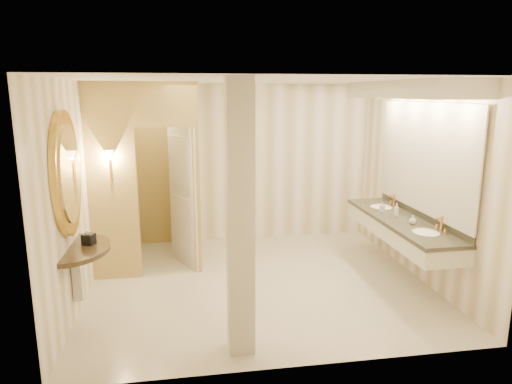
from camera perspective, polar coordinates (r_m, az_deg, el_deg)
floor at (r=6.38m, az=0.35°, el=-11.25°), size 4.50×4.50×0.00m
ceiling at (r=5.86m, az=0.38°, el=13.76°), size 4.50×4.50×0.00m
wall_back at (r=7.92m, az=-2.02°, el=3.57°), size 4.50×0.02×2.70m
wall_front at (r=4.08m, az=5.02°, el=-4.87°), size 4.50×0.02×2.70m
wall_left at (r=6.03m, az=-21.21°, el=-0.02°), size 0.02×4.00×2.70m
wall_right at (r=6.72m, az=19.66°, el=1.28°), size 0.02×4.00×2.70m
toilet_closet at (r=6.84m, az=-10.34°, el=2.29°), size 1.50×1.55×2.70m
wall_sconce at (r=6.33m, az=-17.81°, el=4.28°), size 0.14×0.14×0.42m
vanity at (r=6.41m, az=18.38°, el=3.40°), size 0.75×2.59×2.09m
console_shelf at (r=5.35m, az=-22.35°, el=-1.64°), size 1.04×1.04×1.97m
pillar at (r=4.37m, az=-2.00°, el=-3.65°), size 0.25×0.25×2.70m
tissue_box at (r=5.50m, az=-20.18°, el=-5.55°), size 0.16×0.16×0.12m
toilet at (r=7.85m, az=-16.00°, el=-4.29°), size 0.45×0.75×0.75m
soap_bottle_a at (r=6.82m, az=15.53°, el=-1.80°), size 0.08×0.08×0.14m
soap_bottle_b at (r=6.28m, az=18.99°, el=-3.29°), size 0.12×0.12×0.12m
soap_bottle_c at (r=6.60m, az=17.13°, el=-2.14°), size 0.09×0.09×0.19m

